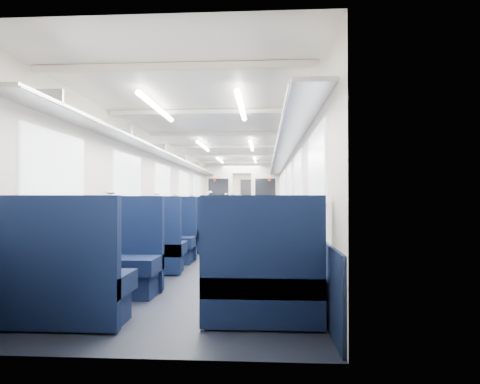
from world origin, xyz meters
The scene contains 33 objects.
floor centered at (0.00, 0.00, 0.00)m, with size 2.80×18.00×0.01m, color black.
ceiling centered at (0.00, 0.00, 2.35)m, with size 2.80×18.00×0.01m, color white.
wall_left centered at (-1.40, 0.00, 1.18)m, with size 0.02×18.00×2.35m, color silver.
dado_left centered at (-1.39, 0.00, 0.35)m, with size 0.03×17.90×0.70m, color black.
wall_right centered at (1.40, 0.00, 1.18)m, with size 0.02×18.00×2.35m, color silver.
dado_right centered at (1.39, 0.00, 0.35)m, with size 0.03×17.90×0.70m, color black.
wall_far centered at (0.00, 9.00, 1.18)m, with size 2.80×0.02×2.35m, color silver.
luggage_rack_left centered at (-1.21, 0.00, 1.97)m, with size 0.36×17.40×0.18m.
luggage_rack_right centered at (1.21, 0.00, 1.97)m, with size 0.36×17.40×0.18m.
windows centered at (0.00, -0.46, 1.42)m, with size 2.78×15.60×0.75m.
ceiling_fittings centered at (0.00, -0.26, 2.29)m, with size 2.70×16.06×0.11m.
end_door centered at (0.00, 8.94, 1.00)m, with size 0.75×0.06×2.00m, color black.
bulkhead centered at (0.00, 3.48, 1.23)m, with size 2.80×0.10×2.35m.
seat_0 centered at (-0.83, -8.37, 0.35)m, with size 1.02×0.57×1.15m.
seat_1 centered at (0.83, -8.23, 0.35)m, with size 1.02×0.57×1.15m.
seat_2 centered at (-0.83, -7.23, 0.35)m, with size 1.02×0.57×1.15m.
seat_3 centered at (0.83, -7.06, 0.35)m, with size 1.02×0.57×1.15m.
seat_4 centered at (-0.83, -5.96, 0.35)m, with size 1.02×0.57×1.15m.
seat_5 centered at (0.83, -5.92, 0.35)m, with size 1.02×0.57×1.15m.
seat_6 centered at (-0.83, -4.94, 0.35)m, with size 1.02×0.57×1.15m.
seat_7 centered at (0.83, -4.88, 0.35)m, with size 1.02×0.57×1.15m.
seat_8 centered at (-0.83, -3.72, 0.35)m, with size 1.02×0.57×1.15m.
seat_9 centered at (0.83, -3.67, 0.35)m, with size 1.02×0.57×1.15m.
seat_10 centered at (-0.83, -2.51, 0.35)m, with size 1.02×0.57×1.15m.
seat_11 centered at (0.83, -2.57, 0.35)m, with size 1.02×0.57×1.15m.
seat_12 centered at (-0.83, -1.32, 0.35)m, with size 1.02×0.57×1.15m.
seat_13 centered at (0.83, -1.33, 0.35)m, with size 1.02×0.57×1.15m.
seat_14 centered at (-0.83, -0.24, 0.35)m, with size 1.02×0.57×1.15m.
seat_15 centered at (0.83, -0.22, 0.35)m, with size 1.02×0.57×1.15m.
seat_16 centered at (-0.83, 0.89, 0.35)m, with size 1.02×0.57×1.15m.
seat_17 centered at (0.83, 0.80, 0.35)m, with size 1.02×0.57×1.15m.
seat_18 centered at (-0.83, 1.97, 0.35)m, with size 1.02×0.57×1.15m.
seat_19 centered at (0.83, 2.08, 0.35)m, with size 1.02×0.57×1.15m.
Camera 1 is at (0.85, -11.72, 1.10)m, focal length 30.50 mm.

